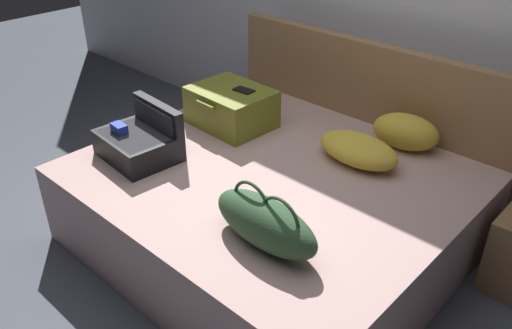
{
  "coord_description": "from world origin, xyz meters",
  "views": [
    {
      "loc": [
        1.64,
        -1.5,
        2.03
      ],
      "look_at": [
        0.0,
        0.27,
        0.6
      ],
      "focal_mm": 36.85,
      "sensor_mm": 36.0,
      "label": 1
    }
  ],
  "objects_px": {
    "bed": "(272,207)",
    "duffel_bag": "(265,222)",
    "pillow_near_headboard": "(358,150)",
    "hard_case_medium": "(139,141)",
    "pillow_center_head": "(406,132)",
    "hard_case_large": "(231,107)"
  },
  "relations": [
    {
      "from": "duffel_bag",
      "to": "pillow_near_headboard",
      "type": "distance_m",
      "value": 0.91
    },
    {
      "from": "pillow_near_headboard",
      "to": "pillow_center_head",
      "type": "height_order",
      "value": "pillow_center_head"
    },
    {
      "from": "hard_case_medium",
      "to": "duffel_bag",
      "type": "distance_m",
      "value": 1.07
    },
    {
      "from": "bed",
      "to": "pillow_center_head",
      "type": "xyz_separation_m",
      "value": [
        0.4,
        0.75,
        0.36
      ]
    },
    {
      "from": "bed",
      "to": "hard_case_medium",
      "type": "relative_size",
      "value": 4.28
    },
    {
      "from": "bed",
      "to": "duffel_bag",
      "type": "height_order",
      "value": "duffel_bag"
    },
    {
      "from": "duffel_bag",
      "to": "pillow_near_headboard",
      "type": "relative_size",
      "value": 1.2
    },
    {
      "from": "bed",
      "to": "duffel_bag",
      "type": "distance_m",
      "value": 0.73
    },
    {
      "from": "duffel_bag",
      "to": "pillow_center_head",
      "type": "xyz_separation_m",
      "value": [
        0.0,
        1.24,
        -0.01
      ]
    },
    {
      "from": "bed",
      "to": "hard_case_medium",
      "type": "height_order",
      "value": "hard_case_medium"
    },
    {
      "from": "bed",
      "to": "pillow_near_headboard",
      "type": "xyz_separation_m",
      "value": [
        0.29,
        0.4,
        0.33
      ]
    },
    {
      "from": "pillow_center_head",
      "to": "duffel_bag",
      "type": "bearing_deg",
      "value": -90.16
    },
    {
      "from": "pillow_near_headboard",
      "to": "pillow_center_head",
      "type": "relative_size",
      "value": 1.24
    },
    {
      "from": "bed",
      "to": "pillow_center_head",
      "type": "height_order",
      "value": "pillow_center_head"
    },
    {
      "from": "pillow_near_headboard",
      "to": "bed",
      "type": "bearing_deg",
      "value": -126.05
    },
    {
      "from": "pillow_near_headboard",
      "to": "duffel_bag",
      "type": "bearing_deg",
      "value": -83.71
    },
    {
      "from": "hard_case_medium",
      "to": "pillow_center_head",
      "type": "distance_m",
      "value": 1.57
    },
    {
      "from": "bed",
      "to": "duffel_bag",
      "type": "relative_size",
      "value": 3.45
    },
    {
      "from": "pillow_near_headboard",
      "to": "hard_case_medium",
      "type": "bearing_deg",
      "value": -140.27
    },
    {
      "from": "duffel_bag",
      "to": "pillow_near_headboard",
      "type": "height_order",
      "value": "duffel_bag"
    },
    {
      "from": "hard_case_large",
      "to": "pillow_center_head",
      "type": "height_order",
      "value": "hard_case_large"
    },
    {
      "from": "pillow_near_headboard",
      "to": "hard_case_large",
      "type": "bearing_deg",
      "value": -170.77
    }
  ]
}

